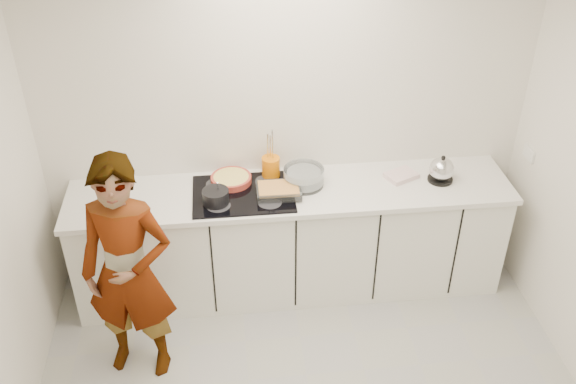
{
  "coord_description": "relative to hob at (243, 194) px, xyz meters",
  "views": [
    {
      "loc": [
        -0.46,
        -2.56,
        3.48
      ],
      "look_at": [
        -0.05,
        1.05,
        1.05
      ],
      "focal_mm": 40.0,
      "sensor_mm": 36.0,
      "label": 1
    }
  ],
  "objects": [
    {
      "name": "saucepan",
      "position": [
        -0.19,
        -0.1,
        0.06
      ],
      "size": [
        0.23,
        0.23,
        0.18
      ],
      "color": "black",
      "rests_on": "hob"
    },
    {
      "name": "wall_back",
      "position": [
        0.35,
        0.34,
        0.38
      ],
      "size": [
        3.6,
        0.0,
        2.6
      ],
      "primitive_type": "cube",
      "color": "white",
      "rests_on": "ground"
    },
    {
      "name": "kettle",
      "position": [
        1.46,
        0.03,
        0.08
      ],
      "size": [
        0.24,
        0.24,
        0.21
      ],
      "color": "black",
      "rests_on": "countertop"
    },
    {
      "name": "cook",
      "position": [
        -0.76,
        -0.66,
        -0.09
      ],
      "size": [
        0.67,
        0.51,
        1.64
      ],
      "primitive_type": "imported",
      "rotation": [
        0.0,
        0.0,
        -0.21
      ],
      "color": "white",
      "rests_on": "floor"
    },
    {
      "name": "utensil_crock",
      "position": [
        0.22,
        0.21,
        0.08
      ],
      "size": [
        0.18,
        0.18,
        0.17
      ],
      "primitive_type": "cylinder",
      "rotation": [
        0.0,
        0.0,
        -0.43
      ],
      "color": "orange",
      "rests_on": "countertop"
    },
    {
      "name": "mixing_bowl",
      "position": [
        0.45,
        0.08,
        0.06
      ],
      "size": [
        0.38,
        0.38,
        0.14
      ],
      "color": "silver",
      "rests_on": "countertop"
    },
    {
      "name": "tart_dish",
      "position": [
        -0.08,
        0.16,
        0.03
      ],
      "size": [
        0.38,
        0.38,
        0.05
      ],
      "color": "#B43B2E",
      "rests_on": "hob"
    },
    {
      "name": "countertop",
      "position": [
        0.35,
        0.02,
        -0.03
      ],
      "size": [
        3.24,
        0.64,
        0.04
      ],
      "primitive_type": "cube",
      "color": "white",
      "rests_on": "base_cabinets"
    },
    {
      "name": "base_cabinets",
      "position": [
        0.35,
        0.02,
        -0.48
      ],
      "size": [
        3.2,
        0.58,
        0.87
      ],
      "primitive_type": "cube",
      "color": "white",
      "rests_on": "floor"
    },
    {
      "name": "baking_dish",
      "position": [
        0.25,
        -0.04,
        0.04
      ],
      "size": [
        0.32,
        0.23,
        0.06
      ],
      "color": "silver",
      "rests_on": "hob"
    },
    {
      "name": "tea_towel",
      "position": [
        1.18,
        0.1,
        0.01
      ],
      "size": [
        0.27,
        0.24,
        0.04
      ],
      "primitive_type": "cube",
      "rotation": [
        0.0,
        0.0,
        0.44
      ],
      "color": "white",
      "rests_on": "countertop"
    },
    {
      "name": "ceiling",
      "position": [
        0.35,
        -1.26,
        1.68
      ],
      "size": [
        3.6,
        3.2,
        0.0
      ],
      "primitive_type": "cube",
      "color": "white",
      "rests_on": "wall_back"
    },
    {
      "name": "hob",
      "position": [
        0.0,
        0.0,
        0.0
      ],
      "size": [
        0.72,
        0.54,
        0.01
      ],
      "primitive_type": "cube",
      "color": "black",
      "rests_on": "countertop"
    }
  ]
}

